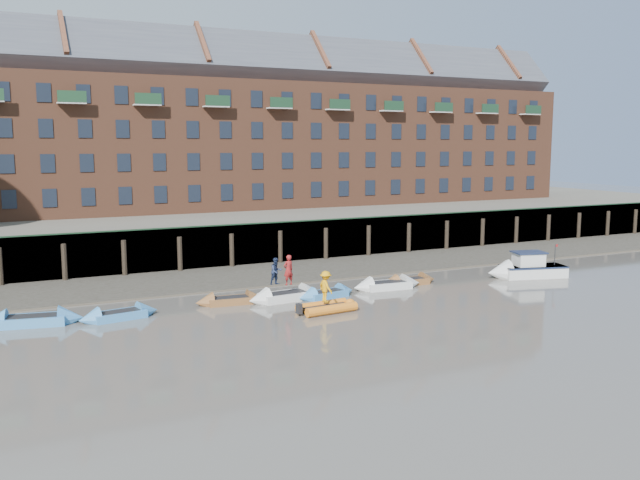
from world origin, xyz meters
TOP-DOWN VIEW (x-y plane):
  - ground at (0.00, 0.00)m, footprint 220.00×220.00m
  - foreshore at (0.00, 18.00)m, footprint 110.00×8.00m
  - mud_band at (0.00, 14.60)m, footprint 110.00×1.60m
  - river_wall at (-0.00, 22.38)m, footprint 110.00×1.23m
  - bank_terrace at (0.00, 36.00)m, footprint 110.00×28.00m
  - apartment_terrace at (-0.00, 36.99)m, footprint 80.60×15.56m
  - rowboat_0 at (-16.64, 10.38)m, footprint 5.19×2.36m
  - rowboat_1 at (-12.40, 9.70)m, footprint 4.46×1.94m
  - rowboat_2 at (-5.88, 10.42)m, footprint 4.22×1.58m
  - rowboat_3 at (-2.58, 9.86)m, footprint 5.01×1.91m
  - rowboat_4 at (-0.01, 9.48)m, footprint 4.21×1.90m
  - rowboat_5 at (4.64, 9.99)m, footprint 4.83×1.74m
  - rowboat_6 at (6.71, 10.54)m, footprint 4.06×1.21m
  - rib_tender at (-1.49, 6.25)m, footprint 3.55×1.93m
  - motor_launch at (15.12, 9.12)m, footprint 5.94×3.22m
  - person_rower_a at (-2.44, 9.76)m, footprint 0.75×0.58m
  - person_rower_b at (-3.07, 10.15)m, footprint 0.90×0.76m
  - person_rib_crew at (-1.66, 6.27)m, footprint 0.75×1.19m

SIDE VIEW (x-z plane):
  - ground at x=0.00m, z-range 0.00..0.00m
  - foreshore at x=0.00m, z-range -0.25..0.25m
  - mud_band at x=0.00m, z-range -0.05..0.05m
  - rowboat_6 at x=6.71m, z-range -0.38..0.80m
  - rowboat_4 at x=-0.01m, z-range -0.38..0.80m
  - rowboat_2 at x=-5.88m, z-range -0.39..0.81m
  - rowboat_1 at x=-12.40m, z-range -0.40..0.85m
  - rowboat_5 at x=4.64m, z-range -0.44..0.93m
  - rowboat_3 at x=-2.58m, z-range -0.46..0.96m
  - rowboat_0 at x=-16.64m, z-range -0.47..0.98m
  - rib_tender at x=-1.49m, z-range -0.04..0.56m
  - motor_launch at x=15.12m, z-range -0.57..1.76m
  - person_rib_crew at x=-1.66m, z-range 0.56..2.33m
  - river_wall at x=0.00m, z-range -0.06..3.24m
  - bank_terrace at x=0.00m, z-range 0.00..3.20m
  - person_rower_b at x=-3.07m, z-range 0.96..2.60m
  - person_rower_a at x=-2.44m, z-range 0.96..2.79m
  - apartment_terrace at x=0.00m, z-range 2.34..23.31m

